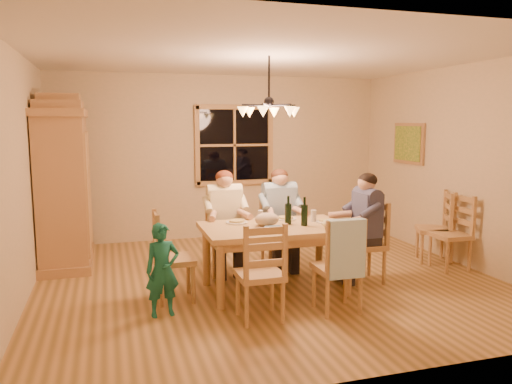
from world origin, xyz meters
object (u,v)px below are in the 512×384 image
object	(u,v)px
child	(162,270)
chair_far_right	(279,247)
chandelier	(269,110)
chair_near_left	(260,290)
chair_spare_back	(432,240)
wine_bottle_a	(288,210)
wine_bottle_b	(304,211)
chair_near_right	(337,282)
adult_slate_man	(366,214)
adult_plaid_man	(280,207)
chair_spare_front	(450,246)
dining_table	(275,235)
armoire	(65,188)
chair_end_right	(364,257)
chair_far_left	(225,251)
chair_end_left	(175,273)
adult_woman	(225,209)

from	to	relation	value
child	chair_far_right	bearing A→B (deg)	28.52
chandelier	child	bearing A→B (deg)	-150.05
chandelier	child	distance (m)	2.25
chair_near_left	chair_spare_back	distance (m)	3.19
wine_bottle_a	wine_bottle_b	world-z (taller)	same
chair_far_right	child	size ratio (longest dim) A/B	1.05
chair_far_right	chair_near_right	size ratio (longest dim) A/B	1.00
adult_slate_man	child	distance (m)	2.53
chair_spare_back	adult_slate_man	bearing A→B (deg)	136.10
adult_plaid_man	chair_spare_front	xyz separation A→B (m)	(2.17, -0.63, -0.54)
chandelier	dining_table	xyz separation A→B (m)	(-0.05, -0.38, -1.42)
armoire	child	xyz separation A→B (m)	(1.05, -2.25, -0.58)
chair_far_right	chair_near_left	world-z (taller)	same
chair_near_right	dining_table	bearing A→B (deg)	117.90
chair_spare_back	chair_near_left	bearing A→B (deg)	138.67
wine_bottle_b	chair_end_right	bearing A→B (deg)	4.80
wine_bottle_b	child	xyz separation A→B (m)	(-1.65, -0.33, -0.45)
chair_far_left	chair_spare_back	bearing A→B (deg)	175.28
chair_spare_front	chair_spare_back	distance (m)	0.37
chandelier	chair_far_right	bearing A→B (deg)	54.37
chandelier	chair_far_right	distance (m)	1.84
chair_near_right	chair_spare_front	world-z (taller)	same
armoire	chair_spare_front	xyz separation A→B (m)	(4.87, -1.70, -0.75)
armoire	chair_end_left	bearing A→B (deg)	-56.30
dining_table	chair_spare_back	world-z (taller)	chair_spare_back
wine_bottle_a	chair_near_right	bearing A→B (deg)	-74.65
chair_far_right	chair_end_right	world-z (taller)	same
chair_far_right	adult_plaid_man	bearing A→B (deg)	0.51
chair_near_right	wine_bottle_a	size ratio (longest dim) A/B	3.00
dining_table	chair_spare_front	distance (m)	2.53
adult_woman	chair_spare_front	xyz separation A→B (m)	(2.90, -0.64, -0.54)
chair_spare_front	adult_woman	bearing A→B (deg)	78.21
chair_near_left	wine_bottle_a	world-z (taller)	wine_bottle_a
armoire	adult_woman	bearing A→B (deg)	-28.46
dining_table	chair_far_right	bearing A→B (deg)	67.11
adult_plaid_man	wine_bottle_b	xyz separation A→B (m)	(-0.00, -0.86, 0.08)
chair_far_left	armoire	bearing A→B (deg)	-27.95
dining_table	adult_plaid_man	xyz separation A→B (m)	(0.33, 0.78, 0.19)
adult_woman	chair_near_left	bearing A→B (deg)	90.00
chair_end_left	wine_bottle_b	xyz separation A→B (m)	(1.47, -0.09, 0.62)
chair_end_right	wine_bottle_a	distance (m)	1.15
wine_bottle_b	dining_table	bearing A→B (deg)	166.37
chair_far_left	chair_end_right	world-z (taller)	same
wine_bottle_a	chair_far_right	bearing A→B (deg)	78.26
wine_bottle_b	child	distance (m)	1.74
armoire	chair_spare_front	distance (m)	5.22
armoire	chair_near_left	bearing A→B (deg)	-53.35
chair_near_right	wine_bottle_b	xyz separation A→B (m)	(-0.08, 0.70, 0.62)
adult_slate_man	wine_bottle_b	bearing A→B (deg)	95.31
wine_bottle_b	child	world-z (taller)	wine_bottle_b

